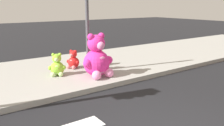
% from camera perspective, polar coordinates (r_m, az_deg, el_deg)
% --- Properties ---
extents(sidewalk, '(28.00, 4.40, 0.15)m').
position_cam_1_polar(sidewalk, '(8.09, -14.72, -2.38)').
color(sidewalk, '#9E9B93').
rests_on(sidewalk, ground_plane).
extents(sign_pole, '(0.56, 0.11, 3.20)m').
position_cam_1_polar(sign_pole, '(7.47, -6.05, 10.52)').
color(sign_pole, '#4C4C51').
rests_on(sign_pole, sidewalk).
extents(plush_pink_large, '(1.02, 0.89, 1.32)m').
position_cam_1_polar(plush_pink_large, '(7.13, -3.62, 0.89)').
color(plush_pink_large, '#F22D93').
rests_on(plush_pink_large, sidewalk).
extents(plush_red, '(0.46, 0.45, 0.64)m').
position_cam_1_polar(plush_red, '(8.21, -9.41, 0.53)').
color(plush_red, red).
rests_on(plush_red, sidewalk).
extents(plush_tan, '(0.42, 0.42, 0.58)m').
position_cam_1_polar(plush_tan, '(8.49, -3.07, 0.99)').
color(plush_tan, tan).
rests_on(plush_tan, sidewalk).
extents(plush_lavender, '(0.41, 0.38, 0.54)m').
position_cam_1_polar(plush_lavender, '(7.99, -2.13, 0.04)').
color(plush_lavender, '#B28CD8').
rests_on(plush_lavender, sidewalk).
extents(plush_lime, '(0.50, 0.51, 0.71)m').
position_cam_1_polar(plush_lime, '(7.46, -13.20, -0.82)').
color(plush_lime, '#8CD133').
rests_on(plush_lime, sidewalk).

